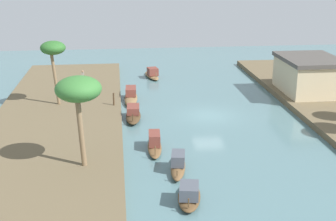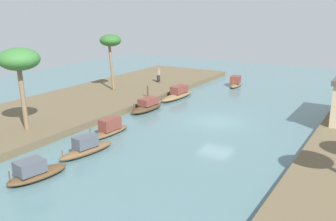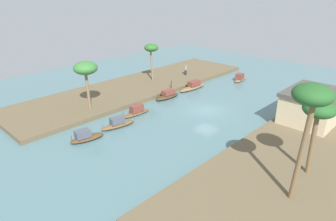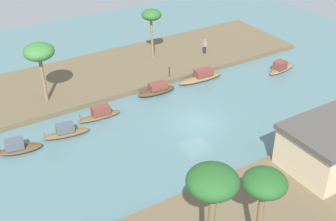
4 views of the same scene
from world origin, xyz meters
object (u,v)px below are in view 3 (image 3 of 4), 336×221
(sampan_midstream, at_px, (86,137))
(palm_tree_left_far, at_px, (86,69))
(palm_tree_right_short, at_px, (312,101))
(riverside_building, at_px, (312,106))
(palm_tree_right_tall, at_px, (319,112))
(sampan_with_red_awning, at_px, (136,111))
(mooring_post, at_px, (171,84))
(person_on_near_bank, at_px, (186,71))
(sampan_near_left_bank, at_px, (240,78))
(palm_tree_left_near, at_px, (151,49))
(sampan_open_hull, at_px, (193,86))
(sampan_foreground, at_px, (118,124))
(sampan_with_tall_canopy, at_px, (168,95))

(sampan_midstream, distance_m, palm_tree_left_far, 8.59)
(palm_tree_right_short, height_order, riverside_building, palm_tree_right_short)
(palm_tree_right_tall, height_order, palm_tree_right_short, palm_tree_right_short)
(palm_tree_right_tall, bearing_deg, sampan_with_red_awning, -86.64)
(sampan_midstream, relative_size, mooring_post, 3.23)
(person_on_near_bank, bearing_deg, mooring_post, 26.94)
(palm_tree_left_far, xyz_separation_m, palm_tree_right_short, (-0.46, 23.76, 2.32))
(sampan_near_left_bank, height_order, sampan_with_red_awning, sampan_with_red_awning)
(sampan_near_left_bank, xyz_separation_m, person_on_near_bank, (4.76, -7.08, 0.76))
(person_on_near_bank, xyz_separation_m, palm_tree_right_tall, (14.12, 24.36, 4.32))
(sampan_near_left_bank, relative_size, palm_tree_left_near, 0.76)
(sampan_open_hull, bearing_deg, sampan_with_red_awning, 8.67)
(person_on_near_bank, height_order, palm_tree_right_short, palm_tree_right_short)
(sampan_foreground, distance_m, palm_tree_left_far, 7.43)
(palm_tree_right_tall, bearing_deg, sampan_with_tall_canopy, -104.98)
(person_on_near_bank, distance_m, riverside_building, 21.41)
(sampan_foreground, bearing_deg, sampan_midstream, 10.63)
(mooring_post, xyz_separation_m, riverside_building, (-2.19, 18.00, 1.12))
(sampan_foreground, height_order, mooring_post, mooring_post)
(sampan_midstream, height_order, palm_tree_left_far, palm_tree_left_far)
(sampan_near_left_bank, height_order, sampan_open_hull, sampan_open_hull)
(mooring_post, height_order, riverside_building, riverside_building)
(sampan_with_red_awning, relative_size, sampan_midstream, 1.13)
(sampan_with_red_awning, xyz_separation_m, palm_tree_right_short, (2.71, 19.18, 7.05))
(sampan_open_hull, relative_size, palm_tree_right_short, 0.63)
(sampan_with_red_awning, height_order, mooring_post, mooring_post)
(sampan_with_red_awning, relative_size, sampan_open_hull, 0.78)
(person_on_near_bank, xyz_separation_m, mooring_post, (6.45, 2.95, -0.13))
(sampan_with_red_awning, distance_m, sampan_open_hull, 11.65)
(sampan_near_left_bank, distance_m, palm_tree_left_far, 24.37)
(sampan_midstream, xyz_separation_m, sampan_with_tall_canopy, (-13.76, -2.43, -0.00))
(sampan_with_red_awning, relative_size, sampan_with_tall_canopy, 1.00)
(palm_tree_left_far, bearing_deg, sampan_foreground, 86.67)
(sampan_with_red_awning, xyz_separation_m, sampan_open_hull, (-11.59, -1.20, 0.00))
(sampan_near_left_bank, xyz_separation_m, riverside_building, (9.02, 13.88, 1.75))
(palm_tree_left_far, distance_m, palm_tree_right_tall, 23.63)
(sampan_midstream, bearing_deg, palm_tree_right_short, 114.80)
(sampan_with_tall_canopy, bearing_deg, sampan_near_left_bank, 172.55)
(sampan_midstream, relative_size, sampan_open_hull, 0.69)
(sampan_near_left_bank, relative_size, palm_tree_right_short, 0.52)
(palm_tree_left_far, relative_size, palm_tree_right_short, 0.69)
(palm_tree_left_far, bearing_deg, sampan_with_tall_canopy, 160.53)
(sampan_midstream, bearing_deg, riverside_building, 152.83)
(person_on_near_bank, height_order, mooring_post, person_on_near_bank)
(sampan_open_hull, bearing_deg, palm_tree_right_tall, 64.91)
(sampan_near_left_bank, relative_size, person_on_near_bank, 2.58)
(person_on_near_bank, height_order, palm_tree_left_far, palm_tree_left_far)
(sampan_open_hull, height_order, riverside_building, riverside_building)
(palm_tree_right_tall, bearing_deg, sampan_near_left_bank, -137.54)
(sampan_foreground, distance_m, sampan_with_tall_canopy, 10.19)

